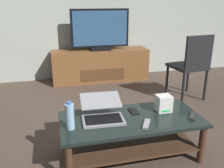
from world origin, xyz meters
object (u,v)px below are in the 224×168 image
Objects in this scene: tv_remote at (147,124)px; television at (100,31)px; laptop at (102,112)px; coffee_table at (131,130)px; cell_phone at (134,111)px; water_bottle_near at (70,116)px; dining_chair at (192,64)px; soundbar_remote at (193,116)px; media_cabinet at (100,65)px; router_box at (164,103)px.

television is at bearing 116.87° from tv_remote.
coffee_table is at bearing -14.75° from laptop.
cell_phone is 0.27m from tv_remote.
television reaches higher than laptop.
laptop is at bearing 23.31° from water_bottle_near.
laptop is (-0.24, 0.06, 0.17)m from coffee_table.
soundbar_remote is at bearing -119.97° from dining_chair.
cell_phone reaches higher than coffee_table.
media_cabinet is 10.28× the size of soundbar_remote.
router_box is (0.58, 0.00, 0.02)m from laptop.
laptop is at bearing -145.25° from dining_chair.
television is 2.40m from soundbar_remote.
coffee_table is 2.31m from television.
tv_remote is at bearing -61.73° from coffee_table.
tv_remote is 1.00× the size of soundbar_remote.
tv_remote reaches higher than cell_phone.
media_cabinet is at bearing 136.91° from soundbar_remote.
soundbar_remote is (0.20, -0.18, -0.07)m from router_box.
television is 1.58m from dining_chair.
television is 2.16m from cell_phone.
water_bottle_near is (-0.70, -2.30, 0.22)m from media_cabinet.
coffee_table is 0.31m from laptop.
water_bottle_near is 0.63m from tv_remote.
cell_phone is at bearing 16.26° from water_bottle_near.
laptop is (-0.42, -2.15, -0.43)m from television.
coffee_table is at bearing 147.34° from tv_remote.
soundbar_remote is at bearing -81.30° from media_cabinet.
cell_phone is 0.52m from soundbar_remote.
dining_chair is (1.05, -1.16, 0.25)m from media_cabinet.
router_box is 0.95× the size of soundbar_remote.
coffee_table is 7.69× the size of soundbar_remote.
tv_remote is at bearing -92.18° from media_cabinet.
water_bottle_near is 1.45× the size of soundbar_remote.
soundbar_remote is at bearing -11.71° from coffee_table.
coffee_table is 7.69× the size of tv_remote.
television is 6.92× the size of cell_phone.
media_cabinet reaches higher than cell_phone.
cell_phone is (0.59, 0.17, -0.10)m from water_bottle_near.
tv_remote is (-0.25, -0.22, -0.07)m from router_box.
cell_phone is at bearing 123.65° from tv_remote.
dining_chair reaches higher than soundbar_remote.
tv_remote is at bearing -8.83° from water_bottle_near.
television is (0.17, 2.22, 0.61)m from coffee_table.
laptop reaches higher than coffee_table.
television reaches higher than coffee_table.
water_bottle_near reaches higher than media_cabinet.
coffee_table is 0.56m from soundbar_remote.
router_box is 0.65× the size of water_bottle_near.
media_cabinet is 2.38m from soundbar_remote.
cell_phone is (-0.11, -2.13, 0.11)m from media_cabinet.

